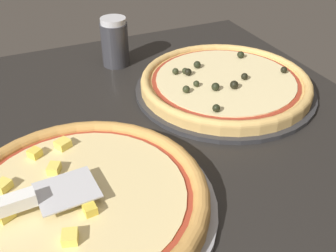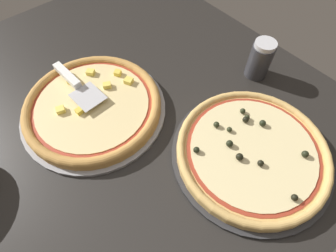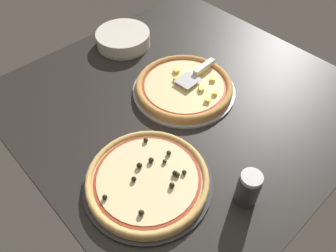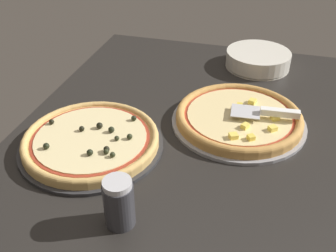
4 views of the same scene
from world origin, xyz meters
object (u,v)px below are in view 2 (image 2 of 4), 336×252
at_px(pizza_front, 93,105).
at_px(serving_spatula, 72,80).
at_px(parmesan_shaker, 260,59).
at_px(pizza_back, 252,151).

bearing_deg(pizza_front, serving_spatula, -87.81).
bearing_deg(parmesan_shaker, pizza_front, -23.65).
xyz_separation_m(serving_spatula, parmesan_shaker, (-0.47, 0.30, 0.01)).
xyz_separation_m(pizza_back, parmesan_shaker, (-0.24, -0.18, 0.03)).
distance_m(serving_spatula, parmesan_shaker, 0.56).
distance_m(pizza_front, serving_spatula, 0.10).
bearing_deg(serving_spatula, pizza_front, 92.19).
bearing_deg(pizza_back, parmesan_shaker, -143.07).
distance_m(pizza_front, pizza_back, 0.45).
relative_size(pizza_back, serving_spatula, 1.88).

